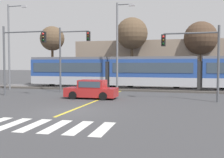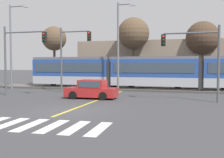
{
  "view_description": "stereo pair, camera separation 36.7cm",
  "coord_description": "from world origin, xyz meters",
  "px_view_note": "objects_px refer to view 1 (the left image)",
  "views": [
    {
      "loc": [
        6.88,
        -15.17,
        2.82
      ],
      "look_at": [
        0.81,
        6.74,
        1.6
      ],
      "focal_mm": 45.0,
      "sensor_mm": 36.0,
      "label": 1
    },
    {
      "loc": [
        7.23,
        -15.07,
        2.82
      ],
      "look_at": [
        0.81,
        6.74,
        1.6
      ],
      "focal_mm": 45.0,
      "sensor_mm": 36.0,
      "label": 2
    }
  ],
  "objects_px": {
    "sedan_crossing": "(91,90)",
    "traffic_light_mid_left": "(18,50)",
    "bare_tree_far_west": "(52,39)",
    "bare_tree_west": "(132,34)",
    "traffic_light_far_left": "(70,50)",
    "bare_tree_east": "(201,38)",
    "street_lamp_centre": "(119,42)",
    "street_lamp_west": "(11,42)",
    "light_rail_tram": "(153,71)",
    "traffic_light_mid_right": "(197,52)"
  },
  "relations": [
    {
      "from": "sedan_crossing",
      "to": "traffic_light_mid_right",
      "type": "distance_m",
      "value": 8.79
    },
    {
      "from": "traffic_light_mid_left",
      "to": "street_lamp_west",
      "type": "distance_m",
      "value": 6.74
    },
    {
      "from": "street_lamp_centre",
      "to": "bare_tree_west",
      "type": "distance_m",
      "value": 7.13
    },
    {
      "from": "traffic_light_mid_left",
      "to": "bare_tree_east",
      "type": "distance_m",
      "value": 21.29
    },
    {
      "from": "traffic_light_mid_right",
      "to": "street_lamp_west",
      "type": "relative_size",
      "value": 0.61
    },
    {
      "from": "sedan_crossing",
      "to": "bare_tree_east",
      "type": "relative_size",
      "value": 0.53
    },
    {
      "from": "light_rail_tram",
      "to": "bare_tree_far_west",
      "type": "xyz_separation_m",
      "value": [
        -13.73,
        3.54,
        4.08
      ]
    },
    {
      "from": "traffic_light_mid_right",
      "to": "street_lamp_centre",
      "type": "relative_size",
      "value": 0.63
    },
    {
      "from": "traffic_light_mid_right",
      "to": "traffic_light_far_left",
      "type": "distance_m",
      "value": 12.53
    },
    {
      "from": "bare_tree_west",
      "to": "traffic_light_mid_right",
      "type": "bearing_deg",
      "value": -58.84
    },
    {
      "from": "traffic_light_far_left",
      "to": "street_lamp_west",
      "type": "distance_m",
      "value": 7.66
    },
    {
      "from": "traffic_light_mid_left",
      "to": "bare_tree_west",
      "type": "relative_size",
      "value": 0.72
    },
    {
      "from": "street_lamp_west",
      "to": "bare_tree_far_west",
      "type": "distance_m",
      "value": 7.13
    },
    {
      "from": "traffic_light_mid_right",
      "to": "street_lamp_west",
      "type": "bearing_deg",
      "value": 166.08
    },
    {
      "from": "traffic_light_mid_left",
      "to": "bare_tree_west",
      "type": "bearing_deg",
      "value": 58.56
    },
    {
      "from": "street_lamp_west",
      "to": "bare_tree_west",
      "type": "bearing_deg",
      "value": 32.14
    },
    {
      "from": "light_rail_tram",
      "to": "traffic_light_mid_right",
      "type": "xyz_separation_m",
      "value": [
        4.31,
        -8.22,
        1.69
      ]
    },
    {
      "from": "traffic_light_far_left",
      "to": "street_lamp_west",
      "type": "height_order",
      "value": "street_lamp_west"
    },
    {
      "from": "light_rail_tram",
      "to": "traffic_light_far_left",
      "type": "bearing_deg",
      "value": -149.4
    },
    {
      "from": "traffic_light_mid_left",
      "to": "bare_tree_east",
      "type": "xyz_separation_m",
      "value": [
        15.87,
        14.06,
        1.87
      ]
    },
    {
      "from": "sedan_crossing",
      "to": "traffic_light_mid_left",
      "type": "height_order",
      "value": "traffic_light_mid_left"
    },
    {
      "from": "traffic_light_mid_left",
      "to": "bare_tree_east",
      "type": "bearing_deg",
      "value": 41.53
    },
    {
      "from": "sedan_crossing",
      "to": "traffic_light_mid_left",
      "type": "distance_m",
      "value": 7.7
    },
    {
      "from": "street_lamp_centre",
      "to": "sedan_crossing",
      "type": "bearing_deg",
      "value": -98.14
    },
    {
      "from": "bare_tree_far_west",
      "to": "bare_tree_west",
      "type": "height_order",
      "value": "bare_tree_west"
    },
    {
      "from": "street_lamp_centre",
      "to": "bare_tree_east",
      "type": "bearing_deg",
      "value": 46.07
    },
    {
      "from": "bare_tree_west",
      "to": "sedan_crossing",
      "type": "bearing_deg",
      "value": -93.44
    },
    {
      "from": "traffic_light_mid_left",
      "to": "street_lamp_centre",
      "type": "distance_m",
      "value": 9.63
    },
    {
      "from": "street_lamp_west",
      "to": "street_lamp_centre",
      "type": "relative_size",
      "value": 1.04
    },
    {
      "from": "sedan_crossing",
      "to": "bare_tree_far_west",
      "type": "height_order",
      "value": "bare_tree_far_west"
    },
    {
      "from": "street_lamp_west",
      "to": "light_rail_tram",
      "type": "bearing_deg",
      "value": 12.61
    },
    {
      "from": "street_lamp_west",
      "to": "bare_tree_west",
      "type": "relative_size",
      "value": 1.08
    },
    {
      "from": "traffic_light_far_left",
      "to": "traffic_light_mid_left",
      "type": "bearing_deg",
      "value": -129.32
    },
    {
      "from": "bare_tree_east",
      "to": "sedan_crossing",
      "type": "bearing_deg",
      "value": -122.18
    },
    {
      "from": "traffic_light_far_left",
      "to": "bare_tree_far_west",
      "type": "xyz_separation_m",
      "value": [
        -6.07,
        8.06,
        1.93
      ]
    },
    {
      "from": "traffic_light_far_left",
      "to": "bare_tree_east",
      "type": "distance_m",
      "value": 16.32
    },
    {
      "from": "light_rail_tram",
      "to": "sedan_crossing",
      "type": "bearing_deg",
      "value": -114.56
    },
    {
      "from": "sedan_crossing",
      "to": "bare_tree_west",
      "type": "relative_size",
      "value": 0.49
    },
    {
      "from": "light_rail_tram",
      "to": "bare_tree_east",
      "type": "distance_m",
      "value": 8.47
    },
    {
      "from": "traffic_light_far_left",
      "to": "street_lamp_centre",
      "type": "distance_m",
      "value": 4.93
    },
    {
      "from": "traffic_light_mid_left",
      "to": "street_lamp_centre",
      "type": "relative_size",
      "value": 0.69
    },
    {
      "from": "bare_tree_far_west",
      "to": "traffic_light_mid_left",
      "type": "bearing_deg",
      "value": -76.52
    },
    {
      "from": "bare_tree_west",
      "to": "bare_tree_east",
      "type": "height_order",
      "value": "bare_tree_west"
    },
    {
      "from": "traffic_light_far_left",
      "to": "bare_tree_west",
      "type": "xyz_separation_m",
      "value": [
        4.49,
        8.67,
        2.37
      ]
    },
    {
      "from": "traffic_light_mid_left",
      "to": "street_lamp_west",
      "type": "bearing_deg",
      "value": 130.44
    },
    {
      "from": "traffic_light_far_left",
      "to": "bare_tree_east",
      "type": "relative_size",
      "value": 0.81
    },
    {
      "from": "street_lamp_west",
      "to": "bare_tree_east",
      "type": "distance_m",
      "value": 22.11
    },
    {
      "from": "traffic_light_far_left",
      "to": "street_lamp_centre",
      "type": "bearing_deg",
      "value": 20.68
    },
    {
      "from": "sedan_crossing",
      "to": "street_lamp_centre",
      "type": "distance_m",
      "value": 7.26
    },
    {
      "from": "light_rail_tram",
      "to": "bare_tree_east",
      "type": "xyz_separation_m",
      "value": [
        5.02,
        5.62,
        3.88
      ]
    }
  ]
}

